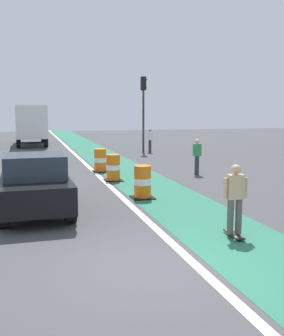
# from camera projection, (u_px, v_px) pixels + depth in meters

# --- Properties ---
(ground_plane) EXTENTS (100.00, 100.00, 0.00)m
(ground_plane) POSITION_uv_depth(u_px,v_px,m) (148.00, 267.00, 7.64)
(ground_plane) COLOR #424244
(bike_lane_strip) EXTENTS (2.50, 80.00, 0.01)m
(bike_lane_strip) POSITION_uv_depth(u_px,v_px,m) (125.00, 171.00, 19.71)
(bike_lane_strip) COLOR #286B51
(bike_lane_strip) RESTS_ON ground
(lane_divider_stripe) EXTENTS (0.20, 80.00, 0.01)m
(lane_divider_stripe) POSITION_uv_depth(u_px,v_px,m) (94.00, 172.00, 19.31)
(lane_divider_stripe) COLOR silver
(lane_divider_stripe) RESTS_ON ground
(skateboarder_on_lane) EXTENTS (0.57, 0.82, 1.69)m
(skateboarder_on_lane) POSITION_uv_depth(u_px,v_px,m) (235.00, 198.00, 9.32)
(skateboarder_on_lane) COLOR black
(skateboarder_on_lane) RESTS_ON ground
(parked_sedan_nearest) EXTENTS (1.98, 4.14, 1.70)m
(parked_sedan_nearest) POSITION_uv_depth(u_px,v_px,m) (35.00, 185.00, 11.46)
(parked_sedan_nearest) COLOR black
(parked_sedan_nearest) RESTS_ON ground
(traffic_barrel_front) EXTENTS (0.73, 0.73, 1.09)m
(traffic_barrel_front) POSITION_uv_depth(u_px,v_px,m) (143.00, 182.00, 13.51)
(traffic_barrel_front) COLOR orange
(traffic_barrel_front) RESTS_ON ground
(traffic_barrel_mid) EXTENTS (0.73, 0.73, 1.09)m
(traffic_barrel_mid) POSITION_uv_depth(u_px,v_px,m) (113.00, 168.00, 16.82)
(traffic_barrel_mid) COLOR orange
(traffic_barrel_mid) RESTS_ON ground
(traffic_barrel_back) EXTENTS (0.73, 0.73, 1.09)m
(traffic_barrel_back) POSITION_uv_depth(u_px,v_px,m) (100.00, 161.00, 19.27)
(traffic_barrel_back) COLOR orange
(traffic_barrel_back) RESTS_ON ground
(delivery_truck_down_block) EXTENTS (2.42, 7.62, 3.23)m
(delivery_truck_down_block) POSITION_uv_depth(u_px,v_px,m) (31.00, 123.00, 33.48)
(delivery_truck_down_block) COLOR silver
(delivery_truck_down_block) RESTS_ON ground
(traffic_light_corner) EXTENTS (0.41, 0.32, 5.10)m
(traffic_light_corner) POSITION_uv_depth(u_px,v_px,m) (143.00, 101.00, 27.74)
(traffic_light_corner) COLOR #2D2D2D
(traffic_light_corner) RESTS_ON ground
(pedestrian_crossing) EXTENTS (0.34, 0.20, 1.61)m
(pedestrian_crossing) POSITION_uv_depth(u_px,v_px,m) (150.00, 140.00, 27.83)
(pedestrian_crossing) COLOR #33333D
(pedestrian_crossing) RESTS_ON ground
(pedestrian_waiting) EXTENTS (0.34, 0.20, 1.61)m
(pedestrian_waiting) POSITION_uv_depth(u_px,v_px,m) (197.00, 156.00, 18.31)
(pedestrian_waiting) COLOR #33333D
(pedestrian_waiting) RESTS_ON ground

